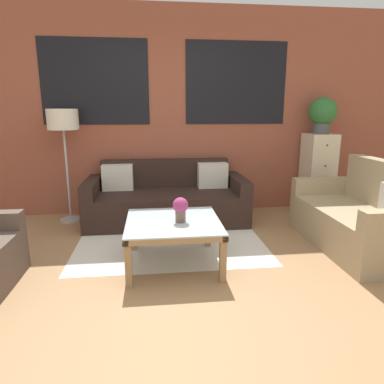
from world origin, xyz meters
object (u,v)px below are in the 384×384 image
(coffee_table, at_px, (173,227))
(floor_lamp, at_px, (63,125))
(settee_vintage, at_px, (360,219))
(drawer_cabinet, at_px, (317,173))
(flower_vase, at_px, (180,208))
(couch_dark, at_px, (167,200))
(potted_plant, at_px, (322,113))

(coffee_table, relative_size, floor_lamp, 0.60)
(settee_vintage, xyz_separation_m, drawer_cabinet, (0.16, 1.36, 0.25))
(drawer_cabinet, bearing_deg, floor_lamp, -179.05)
(floor_lamp, xyz_separation_m, flower_vase, (1.35, -1.54, -0.69))
(couch_dark, distance_m, potted_plant, 2.45)
(couch_dark, relative_size, coffee_table, 2.37)
(settee_vintage, relative_size, coffee_table, 1.79)
(couch_dark, distance_m, flower_vase, 1.43)
(settee_vintage, height_order, coffee_table, settee_vintage)
(coffee_table, distance_m, drawer_cabinet, 2.68)
(drawer_cabinet, bearing_deg, flower_vase, -142.68)
(couch_dark, bearing_deg, drawer_cabinet, 5.36)
(settee_vintage, relative_size, flower_vase, 6.75)
(coffee_table, relative_size, drawer_cabinet, 0.78)
(drawer_cabinet, bearing_deg, couch_dark, -174.64)
(settee_vintage, relative_size, potted_plant, 3.14)
(flower_vase, bearing_deg, drawer_cabinet, 37.32)
(drawer_cabinet, bearing_deg, potted_plant, 90.00)
(flower_vase, bearing_deg, coffee_table, 148.20)
(couch_dark, xyz_separation_m, floor_lamp, (-1.28, 0.15, 0.98))
(drawer_cabinet, distance_m, potted_plant, 0.84)
(floor_lamp, height_order, potted_plant, potted_plant)
(couch_dark, bearing_deg, coffee_table, -89.79)
(coffee_table, relative_size, potted_plant, 1.75)
(coffee_table, height_order, potted_plant, potted_plant)
(coffee_table, xyz_separation_m, floor_lamp, (-1.28, 1.50, 0.89))
(floor_lamp, xyz_separation_m, potted_plant, (3.45, 0.06, 0.14))
(potted_plant, distance_m, flower_vase, 2.77)
(coffee_table, bearing_deg, settee_vintage, 5.79)
(potted_plant, height_order, flower_vase, potted_plant)
(coffee_table, distance_m, flower_vase, 0.21)
(coffee_table, bearing_deg, drawer_cabinet, 35.75)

